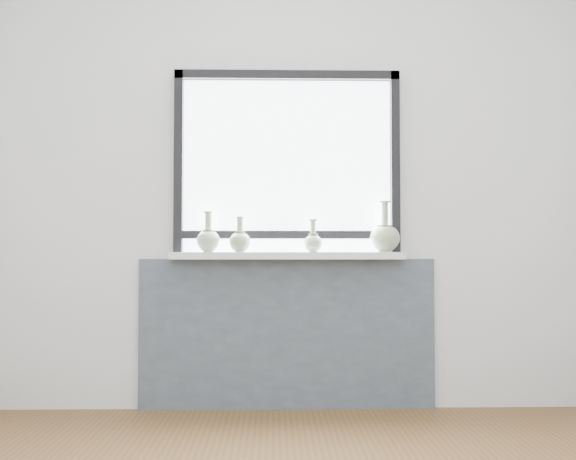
{
  "coord_description": "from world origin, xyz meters",
  "views": [
    {
      "loc": [
        -0.08,
        -1.92,
        0.9
      ],
      "look_at": [
        0.0,
        1.55,
        1.02
      ],
      "focal_mm": 40.0,
      "sensor_mm": 36.0,
      "label": 1
    }
  ],
  "objects_px": {
    "vase_a": "(208,239)",
    "vase_b": "(240,240)",
    "windowsill": "(287,256)",
    "vase_c": "(313,241)",
    "vase_d": "(385,236)"
  },
  "relations": [
    {
      "from": "vase_c",
      "to": "windowsill",
      "type": "bearing_deg",
      "value": 177.62
    },
    {
      "from": "windowsill",
      "to": "vase_b",
      "type": "bearing_deg",
      "value": -176.16
    },
    {
      "from": "vase_a",
      "to": "vase_b",
      "type": "bearing_deg",
      "value": -6.78
    },
    {
      "from": "windowsill",
      "to": "vase_c",
      "type": "relative_size",
      "value": 7.09
    },
    {
      "from": "vase_a",
      "to": "vase_b",
      "type": "distance_m",
      "value": 0.18
    },
    {
      "from": "vase_d",
      "to": "windowsill",
      "type": "bearing_deg",
      "value": -179.65
    },
    {
      "from": "vase_a",
      "to": "windowsill",
      "type": "bearing_deg",
      "value": -0.44
    },
    {
      "from": "windowsill",
      "to": "vase_d",
      "type": "xyz_separation_m",
      "value": [
        0.56,
        0.0,
        0.11
      ]
    },
    {
      "from": "vase_a",
      "to": "vase_d",
      "type": "relative_size",
      "value": 0.79
    },
    {
      "from": "vase_a",
      "to": "vase_b",
      "type": "xyz_separation_m",
      "value": [
        0.18,
        -0.02,
        -0.01
      ]
    },
    {
      "from": "windowsill",
      "to": "vase_d",
      "type": "height_order",
      "value": "vase_d"
    },
    {
      "from": "windowsill",
      "to": "vase_c",
      "type": "bearing_deg",
      "value": -2.38
    },
    {
      "from": "windowsill",
      "to": "vase_a",
      "type": "relative_size",
      "value": 5.72
    },
    {
      "from": "windowsill",
      "to": "vase_b",
      "type": "height_order",
      "value": "vase_b"
    },
    {
      "from": "vase_b",
      "to": "vase_c",
      "type": "xyz_separation_m",
      "value": [
        0.41,
        0.01,
        -0.01
      ]
    }
  ]
}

